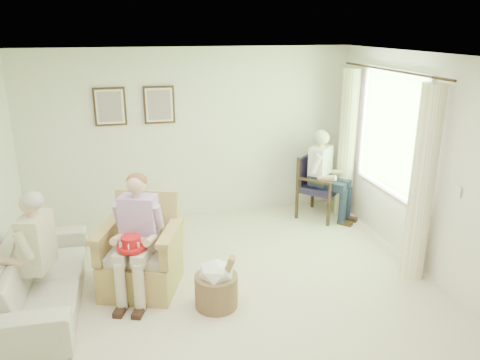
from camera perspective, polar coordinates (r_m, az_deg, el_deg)
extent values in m
plane|color=beige|center=(5.20, -1.42, -15.41)|extent=(5.50, 5.50, 0.00)
cube|color=silver|center=(7.22, -6.06, 5.51)|extent=(5.00, 0.04, 2.60)
cube|color=silver|center=(5.64, 24.15, 0.34)|extent=(0.04, 5.50, 2.60)
cube|color=white|center=(4.33, -1.70, 14.53)|extent=(5.00, 5.50, 0.02)
cube|color=#2D6B23|center=(6.52, 17.97, 5.59)|extent=(0.02, 1.40, 1.50)
cube|color=white|center=(6.40, 18.59, 12.41)|extent=(0.04, 1.52, 0.06)
cube|color=white|center=(6.72, 17.26, -0.90)|extent=(0.04, 1.52, 0.06)
cylinder|color=#382114|center=(6.35, 17.90, 12.62)|extent=(0.03, 2.50, 0.03)
cylinder|color=#F5E9C0|center=(5.76, 21.32, -0.54)|extent=(0.34, 0.34, 2.30)
cylinder|color=#F5E9C0|center=(7.38, 12.88, 4.23)|extent=(0.34, 0.34, 2.30)
cube|color=#382114|center=(7.05, -15.57, 8.62)|extent=(0.45, 0.03, 0.55)
cube|color=silver|center=(7.03, -15.58, 8.59)|extent=(0.39, 0.01, 0.49)
cube|color=tan|center=(7.02, -15.58, 8.58)|extent=(0.33, 0.01, 0.43)
cube|color=#382114|center=(7.05, -9.83, 9.03)|extent=(0.45, 0.03, 0.55)
cube|color=silver|center=(7.03, -9.82, 9.00)|extent=(0.39, 0.01, 0.49)
cube|color=tan|center=(7.03, -9.81, 8.99)|extent=(0.33, 0.01, 0.43)
cube|color=tan|center=(5.56, -11.90, -10.91)|extent=(0.80, 0.78, 0.42)
cube|color=beige|center=(5.41, -12.07, -8.67)|extent=(0.62, 0.60, 0.10)
cube|color=tan|center=(5.62, -12.38, -4.42)|extent=(0.74, 0.23, 0.62)
cube|color=tan|center=(5.40, -16.08, -7.76)|extent=(0.10, 0.72, 0.30)
cube|color=tan|center=(5.40, -8.23, -7.19)|extent=(0.10, 0.72, 0.30)
cylinder|color=black|center=(7.18, 8.44, -3.79)|extent=(0.05, 0.05, 0.42)
cylinder|color=black|center=(7.40, 12.56, -3.36)|extent=(0.05, 0.05, 0.42)
cylinder|color=black|center=(7.64, 6.99, -2.34)|extent=(0.05, 0.05, 0.42)
cylinder|color=black|center=(7.85, 10.91, -1.98)|extent=(0.05, 0.05, 0.42)
cube|color=#1D1631|center=(7.42, 9.84, -0.99)|extent=(0.55, 0.53, 0.10)
cube|color=#1D1631|center=(7.57, 9.19, 1.47)|extent=(0.51, 0.07, 0.48)
imported|color=beige|center=(5.57, -23.22, -10.84)|extent=(2.13, 0.83, 0.62)
cube|color=beige|center=(5.34, -12.18, -7.14)|extent=(0.40, 0.26, 0.16)
cube|color=#C898D8|center=(5.25, -12.39, -4.29)|extent=(0.39, 0.24, 0.46)
sphere|color=#DDAD8E|center=(5.11, -12.67, -0.49)|extent=(0.21, 0.21, 0.21)
ellipsoid|color=brown|center=(5.13, -12.69, -0.14)|extent=(0.22, 0.22, 0.18)
cube|color=beige|center=(5.17, -13.19, -8.75)|extent=(0.14, 0.44, 0.13)
cube|color=beige|center=(5.17, -10.95, -8.59)|extent=(0.14, 0.44, 0.13)
cylinder|color=beige|center=(5.13, -12.92, -12.58)|extent=(0.12, 0.12, 0.53)
cylinder|color=beige|center=(5.13, -10.64, -12.41)|extent=(0.12, 0.12, 0.53)
cube|color=#181F35|center=(7.38, 9.90, 0.16)|extent=(0.40, 0.26, 0.16)
cube|color=white|center=(7.31, 9.96, 2.30)|extent=(0.39, 0.24, 0.46)
sphere|color=#DDAD8E|center=(7.21, 10.15, 5.10)|extent=(0.21, 0.21, 0.21)
ellipsoid|color=#B7B2AD|center=(7.23, 10.08, 5.34)|extent=(0.22, 0.22, 0.18)
cube|color=#181F35|center=(7.16, 9.82, -0.81)|extent=(0.14, 0.44, 0.13)
cube|color=#181F35|center=(7.24, 11.28, -0.68)|extent=(0.14, 0.44, 0.13)
cylinder|color=#181F35|center=(7.09, 10.32, -3.47)|extent=(0.12, 0.12, 0.52)
cylinder|color=#181F35|center=(7.17, 11.79, -3.32)|extent=(0.12, 0.12, 0.52)
cube|color=beige|center=(5.43, -23.59, -8.92)|extent=(0.42, 0.26, 0.16)
cube|color=beige|center=(5.34, -23.93, -6.13)|extent=(0.41, 0.24, 0.46)
sphere|color=#DDAD8E|center=(5.20, -24.47, -2.45)|extent=(0.21, 0.21, 0.21)
ellipsoid|color=#B7B2AD|center=(5.21, -24.46, -2.10)|extent=(0.22, 0.22, 0.18)
cube|color=beige|center=(5.28, -24.98, -10.51)|extent=(0.14, 0.44, 0.13)
cube|color=beige|center=(5.24, -22.82, -10.43)|extent=(0.14, 0.44, 0.13)
cylinder|color=beige|center=(5.23, -25.03, -13.86)|extent=(0.12, 0.12, 0.44)
cylinder|color=beige|center=(5.19, -22.82, -13.81)|extent=(0.12, 0.12, 0.44)
cylinder|color=red|center=(5.08, -13.11, -7.96)|extent=(0.30, 0.30, 0.04)
cylinder|color=red|center=(5.06, -13.16, -7.35)|extent=(0.21, 0.21, 0.12)
cube|color=white|center=(5.06, -11.92, -7.26)|extent=(0.04, 0.01, 0.05)
cube|color=white|center=(5.13, -12.41, -6.90)|extent=(0.03, 0.04, 0.05)
cube|color=white|center=(5.15, -13.44, -6.87)|extent=(0.02, 0.05, 0.05)
cube|color=white|center=(5.10, -14.27, -7.20)|extent=(0.04, 0.03, 0.05)
cube|color=white|center=(5.02, -14.27, -7.66)|extent=(0.04, 0.03, 0.05)
cube|color=white|center=(4.96, -13.42, -7.89)|extent=(0.02, 0.05, 0.05)
cube|color=white|center=(4.98, -12.36, -7.71)|extent=(0.03, 0.04, 0.05)
cylinder|color=#A97E5C|center=(5.16, -2.90, -13.33)|extent=(0.52, 0.52, 0.36)
ellipsoid|color=white|center=(5.04, -2.95, -11.08)|extent=(0.41, 0.41, 0.25)
cylinder|color=#A57F56|center=(5.01, -1.65, -11.24)|extent=(0.18, 0.33, 0.54)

